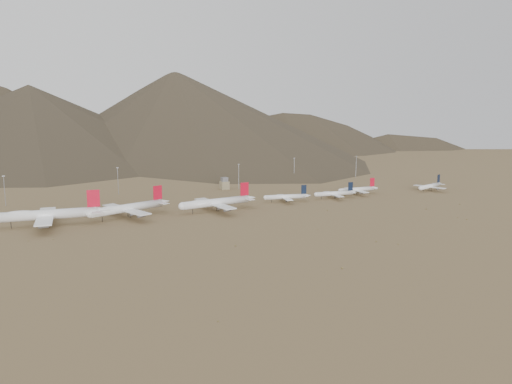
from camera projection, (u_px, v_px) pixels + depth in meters
name	position (u px, v px, depth m)	size (l,w,h in m)	color
ground	(246.00, 214.00, 383.76)	(3000.00, 3000.00, 0.00)	olive
mountain_ridge	(89.00, 78.00, 1162.44)	(4400.00, 1000.00, 300.00)	#433928
widebody_west	(48.00, 214.00, 344.73)	(79.93, 61.84, 23.77)	white
widebody_centre	(128.00, 208.00, 372.20)	(67.76, 54.11, 21.07)	white
widebody_east	(216.00, 202.00, 395.25)	(69.57, 54.08, 20.74)	white
narrowbody_a	(287.00, 197.00, 434.30)	(42.99, 31.51, 14.35)	white
narrowbody_b	(335.00, 193.00, 451.15)	(42.90, 31.11, 14.19)	white
narrowbody_c	(358.00, 189.00, 471.89)	(45.28, 32.38, 14.93)	white
narrowbody_d	(431.00, 186.00, 493.23)	(43.13, 32.10, 14.74)	white
control_tower	(225.00, 184.00, 502.59)	(8.00, 8.00, 12.00)	gray
mast_far_west	(5.00, 189.00, 414.12)	(2.00, 0.60, 25.70)	gray
mast_west	(118.00, 179.00, 471.95)	(2.00, 0.60, 25.70)	gray
mast_centre	(239.00, 175.00, 501.16)	(2.00, 0.60, 25.70)	gray
mast_east	(294.00, 168.00, 563.44)	(2.00, 0.60, 25.70)	gray
mast_far_east	(356.00, 166.00, 584.62)	(2.00, 0.60, 25.70)	gray
desert_scrub	(327.00, 234.00, 321.72)	(427.74, 173.66, 0.84)	olive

